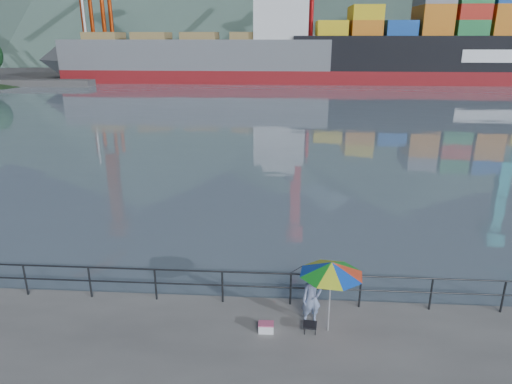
# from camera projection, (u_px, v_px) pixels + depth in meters

# --- Properties ---
(harbor_water) EXTENTS (500.00, 280.00, 0.00)m
(harbor_water) POSITION_uv_depth(u_px,v_px,m) (278.00, 63.00, 134.76)
(harbor_water) COLOR slate
(harbor_water) RESTS_ON ground
(far_dock) EXTENTS (200.00, 40.00, 0.40)m
(far_dock) POSITION_uv_depth(u_px,v_px,m) (321.00, 73.00, 99.19)
(far_dock) COLOR #514F4C
(far_dock) RESTS_ON ground
(guardrail) EXTENTS (22.00, 0.06, 1.03)m
(guardrail) POSITION_uv_depth(u_px,v_px,m) (189.00, 285.00, 13.45)
(guardrail) COLOR #2D3033
(guardrail) RESTS_ON ground
(container_stacks) EXTENTS (58.00, 8.40, 7.80)m
(container_stacks) POSITION_uv_depth(u_px,v_px,m) (435.00, 58.00, 97.38)
(container_stacks) COLOR yellow
(container_stacks) RESTS_ON ground
(fisherman) EXTENTS (0.62, 0.49, 1.51)m
(fisherman) POSITION_uv_depth(u_px,v_px,m) (312.00, 299.00, 12.32)
(fisherman) COLOR #385C9C
(fisherman) RESTS_ON ground
(beach_umbrella) EXTENTS (2.06, 2.06, 2.05)m
(beach_umbrella) POSITION_uv_depth(u_px,v_px,m) (332.00, 268.00, 11.61)
(beach_umbrella) COLOR white
(beach_umbrella) RESTS_ON ground
(folding_stool) EXTENTS (0.39, 0.39, 0.23)m
(folding_stool) POSITION_uv_depth(u_px,v_px,m) (310.00, 328.00, 12.14)
(folding_stool) COLOR black
(folding_stool) RESTS_ON ground
(cooler_bag) EXTENTS (0.40, 0.27, 0.23)m
(cooler_bag) POSITION_uv_depth(u_px,v_px,m) (266.00, 328.00, 12.14)
(cooler_bag) COLOR white
(cooler_bag) RESTS_ON ground
(fishing_rod) EXTENTS (0.39, 1.73, 1.24)m
(fishing_rod) POSITION_uv_depth(u_px,v_px,m) (295.00, 296.00, 13.84)
(fishing_rod) COLOR black
(fishing_rod) RESTS_ON ground
(bulk_carrier) EXTENTS (46.31, 8.01, 14.50)m
(bulk_carrier) POSITION_uv_depth(u_px,v_px,m) (207.00, 56.00, 79.81)
(bulk_carrier) COLOR maroon
(bulk_carrier) RESTS_ON ground
(container_ship) EXTENTS (64.14, 10.69, 18.10)m
(container_ship) POSITION_uv_depth(u_px,v_px,m) (492.00, 47.00, 77.47)
(container_ship) COLOR maroon
(container_ship) RESTS_ON ground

